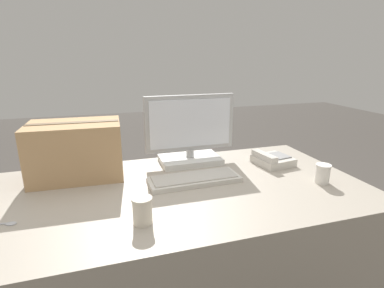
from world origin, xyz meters
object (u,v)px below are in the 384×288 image
Objects in this scene: paper_cup_right at (323,174)px; spoon at (4,224)px; desk_phone at (272,160)px; paper_cup_left at (142,210)px; monitor at (190,135)px; keyboard at (194,179)px; cardboard_box at (76,150)px.

paper_cup_right is 1.35m from spoon.
spoon is at bearing -176.82° from desk_phone.
monitor is at bearing 58.20° from paper_cup_left.
monitor is 2.39× the size of desk_phone.
monitor is 0.31m from keyboard.
keyboard is at bearing -176.87° from desk_phone.
paper_cup_right is (0.52, -0.45, -0.11)m from monitor.
keyboard is at bearing 161.64° from paper_cup_right.
cardboard_box is (0.24, 0.40, 0.14)m from spoon.
paper_cup_right reaches higher than keyboard.
cardboard_box is at bearing 163.98° from desk_phone.
desk_phone is (0.49, 0.10, 0.01)m from keyboard.
paper_cup_left reaches higher than paper_cup_right.
desk_phone is 2.25× the size of paper_cup_right.
paper_cup_left reaches higher than spoon.
keyboard is 0.42m from paper_cup_left.
desk_phone reaches higher than spoon.
paper_cup_right is at bearing -19.78° from keyboard.
desk_phone is (0.43, -0.16, -0.13)m from monitor.
monitor is 0.70m from paper_cup_right.
paper_cup_right is (0.87, 0.11, -0.00)m from paper_cup_left.
cardboard_box reaches higher than keyboard.
desk_phone is 0.47× the size of cardboard_box.
spoon is 0.31× the size of cardboard_box.
keyboard is at bearing 45.95° from paper_cup_left.
desk_phone is at bearing 24.82° from spoon.
desk_phone is at bearing 10.27° from keyboard.
paper_cup_left is at bearing -65.36° from cardboard_box.
paper_cup_right is at bearing -20.95° from cardboard_box.
paper_cup_right is at bearing -41.01° from monitor.
paper_cup_left is (-0.29, -0.30, 0.04)m from keyboard.
monitor reaches higher than paper_cup_left.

